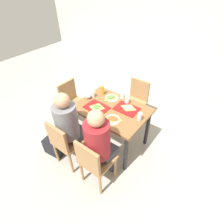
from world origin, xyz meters
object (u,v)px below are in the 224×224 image
object	(u,v)px
pizza_slice_b	(128,107)
chair_left_end	(72,100)
chair_near_right	(94,161)
chair_far_side	(136,99)
chair_near_left	(65,141)
paper_plate_center	(112,98)
person_in_brown_jacket	(100,142)
pizza_slice_a	(97,107)
tray_red_near	(97,107)
tray_red_far	(127,109)
pizza_slice_d	(113,119)
main_table	(112,114)
handbag	(53,147)
plastic_cup_c	(93,94)
soda_can	(140,117)
plastic_cup_d	(127,100)
paper_plate_near_edge	(112,120)
foil_bundle	(88,96)
plastic_cup_b	(100,118)
person_in_red	(69,124)
condiment_bottle	(102,90)
plastic_cup_a	(123,95)
pizza_slice_c	(111,97)

from	to	relation	value
pizza_slice_b	chair_left_end	bearing A→B (deg)	-172.86
chair_near_right	chair_far_side	distance (m)	1.56
chair_near_left	paper_plate_center	distance (m)	1.02
person_in_brown_jacket	pizza_slice_a	bearing A→B (deg)	133.50
chair_left_end	tray_red_near	world-z (taller)	chair_left_end
tray_red_far	pizza_slice_d	distance (m)	0.32
main_table	chair_near_left	bearing A→B (deg)	-109.81
tray_red_near	handbag	world-z (taller)	tray_red_near
chair_near_right	handbag	size ratio (longest dim) A/B	2.71
plastic_cup_c	soda_can	size ratio (longest dim) A/B	0.82
main_table	pizza_slice_b	distance (m)	0.28
plastic_cup_d	paper_plate_near_edge	bearing A→B (deg)	-83.16
chair_left_end	pizza_slice_d	size ratio (longest dim) A/B	3.58
paper_plate_center	pizza_slice_b	xyz separation A→B (m)	(0.37, -0.07, 0.02)
plastic_cup_c	foil_bundle	size ratio (longest dim) A/B	1.00
chair_left_end	pizza_slice_d	xyz separation A→B (m)	(1.10, -0.20, 0.27)
plastic_cup_b	pizza_slice_d	bearing A→B (deg)	42.39
person_in_red	condiment_bottle	size ratio (longest dim) A/B	7.98
plastic_cup_b	plastic_cup_c	size ratio (longest dim) A/B	1.00
chair_left_end	tray_red_near	size ratio (longest dim) A/B	2.41
plastic_cup_a	condiment_bottle	xyz separation A→B (m)	(-0.33, -0.12, 0.03)
plastic_cup_a	plastic_cup_b	distance (m)	0.66
foil_bundle	chair_far_side	bearing A→B (deg)	59.15
paper_plate_center	handbag	xyz separation A→B (m)	(-0.46, -1.00, -0.63)
chair_near_left	person_in_brown_jacket	size ratio (longest dim) A/B	0.68
chair_near_left	chair_near_right	distance (m)	0.55
tray_red_near	condiment_bottle	distance (m)	0.39
pizza_slice_b	condiment_bottle	distance (m)	0.57
main_table	plastic_cup_b	distance (m)	0.37
pizza_slice_b	main_table	bearing A→B (deg)	-145.23
chair_near_right	pizza_slice_b	size ratio (longest dim) A/B	4.10
tray_red_near	plastic_cup_b	distance (m)	0.30
soda_can	condiment_bottle	xyz separation A→B (m)	(-0.83, 0.19, 0.02)
tray_red_near	condiment_bottle	xyz separation A→B (m)	(-0.17, 0.35, 0.07)
tray_red_far	handbag	distance (m)	1.37
chair_near_right	soda_can	xyz separation A→B (m)	(0.19, 0.79, 0.32)
handbag	paper_plate_center	bearing A→B (deg)	65.18
chair_left_end	paper_plate_center	xyz separation A→B (m)	(0.77, 0.21, 0.26)
plastic_cup_b	plastic_cup_c	bearing A→B (deg)	140.72
person_in_brown_jacket	paper_plate_near_edge	xyz separation A→B (m)	(-0.11, 0.42, 0.01)
person_in_red	plastic_cup_d	bearing A→B (deg)	66.19
tray_red_near	paper_plate_near_edge	size ratio (longest dim) A/B	1.64
paper_plate_center	pizza_slice_a	world-z (taller)	pizza_slice_a
person_in_brown_jacket	handbag	bearing A→B (deg)	-170.14
pizza_slice_c	tray_red_far	bearing A→B (deg)	-13.63
main_table	pizza_slice_a	distance (m)	0.27
person_in_red	plastic_cup_a	bearing A→B (deg)	75.38
handbag	pizza_slice_c	bearing A→B (deg)	65.47
pizza_slice_b	plastic_cup_b	distance (m)	0.50
main_table	condiment_bottle	xyz separation A→B (m)	(-0.36, 0.21, 0.19)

